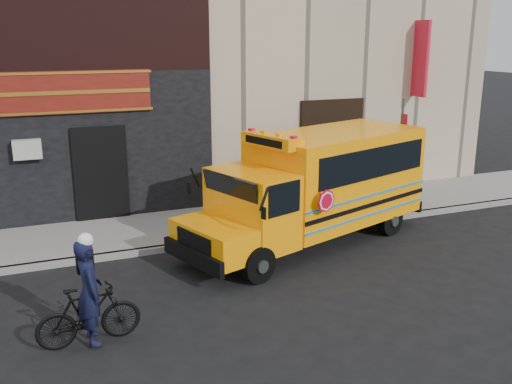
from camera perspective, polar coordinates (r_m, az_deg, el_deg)
The scene contains 8 objects.
ground at distance 12.47m, azimuth 3.41°, elevation -8.65°, with size 120.00×120.00×0.00m, color black.
curb at distance 14.66m, azimuth -0.95°, elevation -4.55°, with size 40.00×0.20×0.15m, color gray.
sidewalk at distance 15.99m, azimuth -2.88°, elevation -2.85°, with size 40.00×3.00×0.15m, color gray.
building at distance 21.32m, azimuth -9.15°, elevation 18.02°, with size 20.00×10.70×12.00m.
school_bus at distance 14.31m, azimuth 6.23°, elevation 0.87°, with size 7.22×4.26×2.92m.
sign_pole at distance 16.94m, azimuth 14.25°, elevation 3.92°, with size 0.07×0.29×3.36m.
bicycle at distance 10.21m, azimuth -16.39°, elevation -11.73°, with size 0.49×1.74×1.05m, color black.
cyclist at distance 10.02m, azimuth -16.30°, elevation -9.77°, with size 0.67×0.44×1.83m, color black.
Camera 1 is at (-4.94, -10.27, 5.06)m, focal length 40.00 mm.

